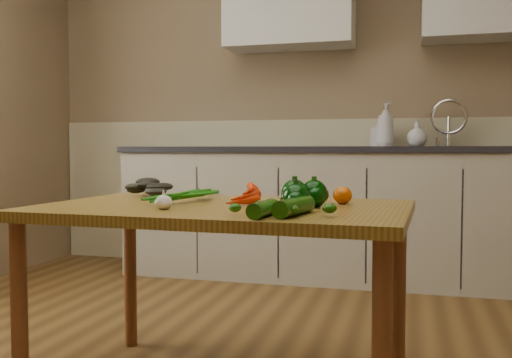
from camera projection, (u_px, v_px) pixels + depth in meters
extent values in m
cube|color=#8B7453|center=(308.00, 93.00, 4.21)|extent=(4.00, 0.02, 2.60)
cube|color=beige|center=(307.00, 194.00, 4.22)|extent=(3.98, 0.03, 1.10)
cube|color=#B3AD95|center=(328.00, 215.00, 3.89)|extent=(2.80, 0.60, 0.86)
cube|color=#2A2A2F|center=(328.00, 149.00, 3.87)|extent=(2.84, 0.64, 0.04)
cube|color=#99999E|center=(450.00, 156.00, 3.66)|extent=(0.55, 0.42, 0.10)
cylinder|color=silver|center=(449.00, 129.00, 3.83)|extent=(0.02, 0.02, 0.24)
cube|color=olive|center=(224.00, 210.00, 2.02)|extent=(1.31, 0.87, 0.04)
cylinder|color=brown|center=(19.00, 319.00, 1.87)|extent=(0.05, 0.05, 0.65)
cylinder|color=brown|center=(382.00, 358.00, 1.52)|extent=(0.05, 0.05, 0.65)
cylinder|color=brown|center=(130.00, 274.00, 2.55)|extent=(0.05, 0.05, 0.65)
cylinder|color=brown|center=(399.00, 294.00, 2.20)|extent=(0.05, 0.05, 0.65)
imported|color=silver|center=(386.00, 125.00, 3.87)|extent=(0.16, 0.16, 0.29)
imported|color=silver|center=(379.00, 132.00, 3.94)|extent=(0.11, 0.11, 0.20)
imported|color=silver|center=(417.00, 134.00, 3.82)|extent=(0.16, 0.16, 0.17)
ellipsoid|color=white|center=(164.00, 202.00, 1.86)|extent=(0.06, 0.06, 0.05)
sphere|color=#022F02|center=(295.00, 194.00, 1.93)|extent=(0.09, 0.09, 0.09)
sphere|color=#022F02|center=(314.00, 194.00, 1.93)|extent=(0.09, 0.09, 0.09)
sphere|color=#022F02|center=(296.00, 198.00, 1.81)|extent=(0.09, 0.09, 0.09)
ellipsoid|color=#850208|center=(297.00, 196.00, 2.05)|extent=(0.07, 0.07, 0.06)
ellipsoid|color=#CC5005|center=(310.00, 194.00, 2.07)|extent=(0.07, 0.07, 0.07)
ellipsoid|color=#CC5005|center=(342.00, 195.00, 2.05)|extent=(0.07, 0.07, 0.06)
cylinder|color=#144507|center=(294.00, 207.00, 1.69)|extent=(0.09, 0.23, 0.05)
cylinder|color=#144507|center=(263.00, 209.00, 1.66)|extent=(0.06, 0.18, 0.05)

